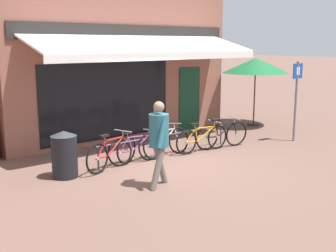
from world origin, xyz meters
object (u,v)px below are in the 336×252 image
Objects in this scene: parking_sign at (296,93)px; bicycle_silver at (164,142)px; cafe_parasol at (256,66)px; bicycle_red at (112,153)px; bicycle_orange at (202,139)px; litter_bin at (64,154)px; pedestrian_adult at (159,135)px; bicycle_purple at (137,148)px; bicycle_black at (222,135)px.

bicycle_silver is at bearing 165.43° from parking_sign.
cafe_parasol is at bearing 66.88° from parking_sign.
parking_sign is (5.75, -1.00, 1.07)m from bicycle_red.
litter_bin is (-3.85, 0.29, 0.15)m from bicycle_orange.
litter_bin is at bearing 170.90° from parking_sign.
bicycle_red is at bearing 93.38° from pedestrian_adult.
bicycle_red is 1.02× the size of bicycle_purple.
bicycle_purple is 1.97m from bicycle_orange.
parking_sign reaches higher than bicycle_purple.
bicycle_red is 0.98× the size of bicycle_black.
bicycle_purple is 0.69× the size of parking_sign.
cafe_parasol is (4.06, 1.56, 1.75)m from bicycle_orange.
bicycle_black reaches higher than bicycle_purple.
bicycle_black is 3.69m from pedestrian_adult.
cafe_parasol is (5.15, 1.30, 1.74)m from bicycle_silver.
bicycle_orange is 3.10m from pedestrian_adult.
bicycle_red is 2.71m from bicycle_orange.
bicycle_silver is 0.96× the size of pedestrian_adult.
cafe_parasol is (6.68, 3.04, 1.04)m from pedestrian_adult.
litter_bin is 8.16m from cafe_parasol.
cafe_parasol is at bearing 36.73° from bicycle_black.
bicycle_black is (0.71, -0.06, 0.02)m from bicycle_orange.
bicycle_orange is at bearing -16.21° from bicycle_silver.
bicycle_purple is 1.59× the size of litter_bin.
parking_sign reaches higher than litter_bin.
bicycle_silver is 1.00× the size of bicycle_black.
bicycle_red is 0.94× the size of pedestrian_adult.
bicycle_red is at bearing -173.32° from bicycle_black.
cafe_parasol reaches higher than bicycle_orange.
pedestrian_adult is at bearing -146.15° from bicycle_black.
bicycle_orange is at bearing -3.70° from bicycle_purple.
pedestrian_adult reaches higher than bicycle_silver.
pedestrian_adult is 0.74× the size of cafe_parasol.
parking_sign reaches higher than bicycle_orange.
bicycle_orange is at bearing 29.99° from pedestrian_adult.
litter_bin is at bearing -177.47° from bicycle_purple.
bicycle_red is 1.62× the size of litter_bin.
bicycle_silver is at bearing -179.33° from bicycle_black.
bicycle_black is at bearing -4.42° from litter_bin.
parking_sign is 0.99× the size of cafe_parasol.
parking_sign reaches higher than bicycle_red.
litter_bin is at bearing -170.88° from cafe_parasol.
bicycle_silver is (1.61, 0.07, -0.01)m from bicycle_red.
cafe_parasol is at bearing 16.01° from bicycle_purple.
bicycle_silver reaches higher than bicycle_purple.
bicycle_red is 1.61m from bicycle_silver.
bicycle_orange is 3.86m from litter_bin.
bicycle_silver is 4.41m from parking_sign.
bicycle_black is (1.81, -0.32, 0.01)m from bicycle_silver.
bicycle_purple is (0.75, 0.06, -0.03)m from bicycle_red.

